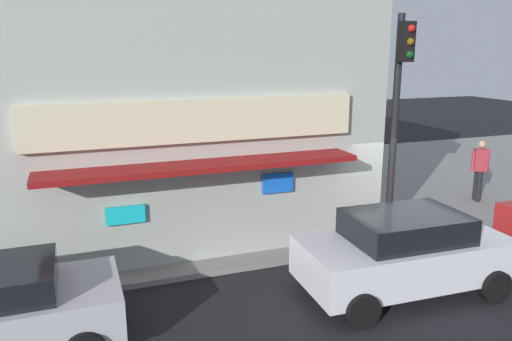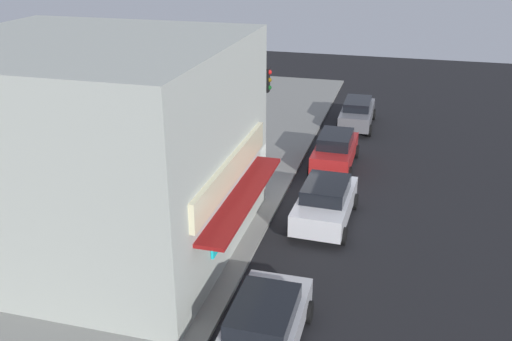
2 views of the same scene
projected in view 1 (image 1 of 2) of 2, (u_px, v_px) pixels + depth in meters
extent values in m
plane|color=black|center=(406.00, 246.00, 12.30)|extent=(60.88, 60.88, 0.00)
cube|color=gray|center=(308.00, 187.00, 17.24)|extent=(40.59, 10.88, 0.13)
cube|color=#ADB2A8|center=(159.00, 88.00, 14.70)|extent=(9.22, 9.53, 6.92)
cube|color=beige|center=(200.00, 121.00, 10.36)|extent=(7.00, 0.16, 0.89)
cube|color=maroon|center=(205.00, 166.00, 10.26)|extent=(6.64, 0.90, 0.12)
cube|color=#19D8E5|center=(125.00, 215.00, 10.28)|extent=(0.80, 0.08, 0.37)
cube|color=blue|center=(277.00, 183.00, 11.34)|extent=(0.74, 0.08, 0.45)
cylinder|color=black|center=(394.00, 125.00, 12.68)|extent=(0.18, 0.18, 5.42)
cube|color=black|center=(406.00, 42.00, 11.96)|extent=(0.32, 0.28, 0.95)
sphere|color=red|center=(411.00, 29.00, 11.75)|extent=(0.18, 0.18, 0.18)
sphere|color=brown|center=(410.00, 42.00, 11.83)|extent=(0.18, 0.18, 0.18)
sphere|color=#0F4C19|center=(409.00, 55.00, 11.90)|extent=(0.18, 0.18, 0.18)
cylinder|color=red|center=(305.00, 223.00, 12.58)|extent=(0.28, 0.28, 0.66)
sphere|color=red|center=(305.00, 207.00, 12.49)|extent=(0.24, 0.24, 0.24)
cylinder|color=red|center=(297.00, 222.00, 12.51)|extent=(0.12, 0.10, 0.10)
cylinder|color=red|center=(312.00, 220.00, 12.64)|extent=(0.12, 0.10, 0.10)
cylinder|color=#2D2D2D|center=(82.00, 232.00, 11.54)|extent=(0.58, 0.58, 0.93)
cylinder|color=black|center=(479.00, 187.00, 15.30)|extent=(0.21, 0.21, 0.94)
cylinder|color=black|center=(476.00, 185.00, 15.52)|extent=(0.21, 0.21, 0.94)
cube|color=#B2333F|center=(480.00, 160.00, 15.21)|extent=(0.45, 0.37, 0.68)
sphere|color=tan|center=(482.00, 144.00, 15.10)|extent=(0.22, 0.22, 0.22)
cylinder|color=#B2333F|center=(487.00, 161.00, 15.22)|extent=(0.13, 0.13, 0.62)
cylinder|color=#B2333F|center=(473.00, 161.00, 15.22)|extent=(0.13, 0.13, 0.62)
cylinder|color=brown|center=(320.00, 206.00, 14.27)|extent=(0.39, 0.39, 0.40)
sphere|color=#2D7A33|center=(320.00, 191.00, 14.16)|extent=(0.64, 0.64, 0.64)
cylinder|color=brown|center=(213.00, 226.00, 12.78)|extent=(0.46, 0.46, 0.34)
sphere|color=#1E6628|center=(213.00, 211.00, 12.68)|extent=(0.55, 0.55, 0.55)
cylinder|color=black|center=(511.00, 230.00, 12.47)|extent=(0.64, 0.23, 0.64)
cube|color=silver|center=(403.00, 258.00, 9.83)|extent=(4.15, 1.99, 0.80)
cube|color=black|center=(406.00, 226.00, 9.67)|extent=(2.26, 1.63, 0.51)
cylinder|color=black|center=(433.00, 250.00, 11.21)|extent=(0.65, 0.24, 0.64)
cylinder|color=black|center=(495.00, 286.00, 9.51)|extent=(0.65, 0.24, 0.64)
cylinder|color=black|center=(316.00, 267.00, 10.33)|extent=(0.65, 0.24, 0.64)
cylinder|color=black|center=(362.00, 311.00, 8.63)|extent=(0.65, 0.24, 0.64)
cylinder|color=black|center=(81.00, 296.00, 9.14)|extent=(0.64, 0.22, 0.64)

